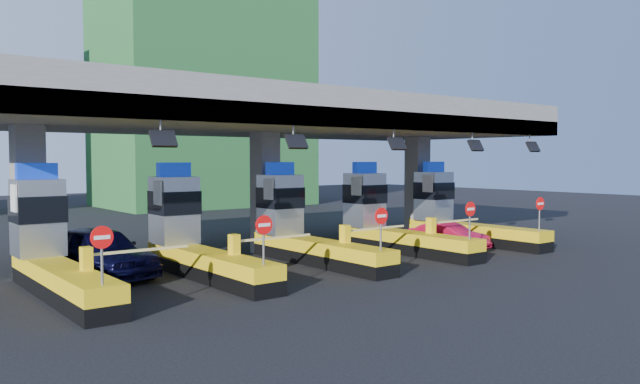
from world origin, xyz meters
TOP-DOWN VIEW (x-y plane):
  - ground at (0.00, 0.00)m, footprint 120.00×120.00m
  - toll_canopy at (0.00, 2.87)m, footprint 28.00×12.09m
  - toll_lane_far_left at (-10.00, 0.28)m, footprint 4.43×8.00m
  - toll_lane_left at (-5.00, 0.28)m, footprint 4.43×8.00m
  - toll_lane_center at (0.00, 0.28)m, footprint 4.43×8.00m
  - toll_lane_right at (5.00, 0.28)m, footprint 4.43×8.00m
  - toll_lane_far_right at (10.00, 0.28)m, footprint 4.43×8.00m
  - bg_building_scaffold at (12.00, 32.00)m, footprint 18.00×12.00m
  - van at (-7.95, 1.78)m, footprint 3.24×5.79m
  - red_car at (7.41, -1.47)m, footprint 1.86×4.01m

SIDE VIEW (x-z plane):
  - ground at x=0.00m, z-range 0.00..0.00m
  - red_car at x=7.41m, z-range 0.00..1.27m
  - van at x=-7.95m, z-range 0.00..1.86m
  - toll_lane_far_left at x=-10.00m, z-range -0.68..3.47m
  - toll_lane_left at x=-5.00m, z-range -0.68..3.47m
  - toll_lane_center at x=0.00m, z-range -0.68..3.47m
  - toll_lane_right at x=5.00m, z-range -0.68..3.47m
  - toll_lane_far_right at x=10.00m, z-range -0.68..3.47m
  - toll_canopy at x=0.00m, z-range 2.63..9.63m
  - bg_building_scaffold at x=12.00m, z-range 0.00..28.00m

